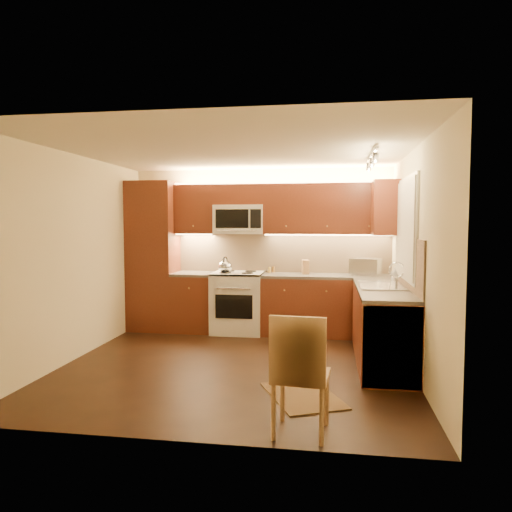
% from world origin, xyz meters
% --- Properties ---
extents(floor, '(4.00, 4.00, 0.01)m').
position_xyz_m(floor, '(0.00, 0.00, 0.00)').
color(floor, black).
rests_on(floor, ground).
extents(ceiling, '(4.00, 4.00, 0.01)m').
position_xyz_m(ceiling, '(0.00, 0.00, 2.50)').
color(ceiling, beige).
rests_on(ceiling, ground).
extents(wall_back, '(4.00, 0.01, 2.50)m').
position_xyz_m(wall_back, '(0.00, 2.00, 1.25)').
color(wall_back, beige).
rests_on(wall_back, ground).
extents(wall_front, '(4.00, 0.01, 2.50)m').
position_xyz_m(wall_front, '(0.00, -2.00, 1.25)').
color(wall_front, beige).
rests_on(wall_front, ground).
extents(wall_left, '(0.01, 4.00, 2.50)m').
position_xyz_m(wall_left, '(-2.00, 0.00, 1.25)').
color(wall_left, beige).
rests_on(wall_left, ground).
extents(wall_right, '(0.01, 4.00, 2.50)m').
position_xyz_m(wall_right, '(2.00, 0.00, 1.25)').
color(wall_right, beige).
rests_on(wall_right, ground).
extents(pantry, '(0.70, 0.60, 2.30)m').
position_xyz_m(pantry, '(-1.65, 1.70, 1.15)').
color(pantry, '#4C1E10').
rests_on(pantry, floor).
extents(base_cab_back_left, '(0.62, 0.60, 0.86)m').
position_xyz_m(base_cab_back_left, '(-0.99, 1.70, 0.43)').
color(base_cab_back_left, '#4C1E10').
rests_on(base_cab_back_left, floor).
extents(counter_back_left, '(0.62, 0.60, 0.04)m').
position_xyz_m(counter_back_left, '(-0.99, 1.70, 0.88)').
color(counter_back_left, '#3E3C38').
rests_on(counter_back_left, base_cab_back_left).
extents(base_cab_back_right, '(1.92, 0.60, 0.86)m').
position_xyz_m(base_cab_back_right, '(1.04, 1.70, 0.43)').
color(base_cab_back_right, '#4C1E10').
rests_on(base_cab_back_right, floor).
extents(counter_back_right, '(1.92, 0.60, 0.04)m').
position_xyz_m(counter_back_right, '(1.04, 1.70, 0.88)').
color(counter_back_right, '#3E3C38').
rests_on(counter_back_right, base_cab_back_right).
extents(base_cab_right, '(0.60, 2.00, 0.86)m').
position_xyz_m(base_cab_right, '(1.70, 0.40, 0.43)').
color(base_cab_right, '#4C1E10').
rests_on(base_cab_right, floor).
extents(counter_right, '(0.60, 2.00, 0.04)m').
position_xyz_m(counter_right, '(1.70, 0.40, 0.88)').
color(counter_right, '#3E3C38').
rests_on(counter_right, base_cab_right).
extents(dishwasher, '(0.58, 0.60, 0.84)m').
position_xyz_m(dishwasher, '(1.70, -0.30, 0.43)').
color(dishwasher, silver).
rests_on(dishwasher, floor).
extents(backsplash_back, '(3.30, 0.02, 0.60)m').
position_xyz_m(backsplash_back, '(0.35, 1.99, 1.20)').
color(backsplash_back, tan).
rests_on(backsplash_back, wall_back).
extents(backsplash_right, '(0.02, 2.00, 0.60)m').
position_xyz_m(backsplash_right, '(1.99, 0.40, 1.20)').
color(backsplash_right, tan).
rests_on(backsplash_right, wall_right).
extents(upper_cab_back_left, '(0.62, 0.35, 0.75)m').
position_xyz_m(upper_cab_back_left, '(-0.99, 1.82, 1.88)').
color(upper_cab_back_left, '#4C1E10').
rests_on(upper_cab_back_left, wall_back).
extents(upper_cab_back_right, '(1.92, 0.35, 0.75)m').
position_xyz_m(upper_cab_back_right, '(1.04, 1.82, 1.88)').
color(upper_cab_back_right, '#4C1E10').
rests_on(upper_cab_back_right, wall_back).
extents(upper_cab_bridge, '(0.76, 0.35, 0.31)m').
position_xyz_m(upper_cab_bridge, '(-0.30, 1.82, 2.09)').
color(upper_cab_bridge, '#4C1E10').
rests_on(upper_cab_bridge, wall_back).
extents(upper_cab_right_corner, '(0.35, 0.50, 0.75)m').
position_xyz_m(upper_cab_right_corner, '(1.82, 1.40, 1.88)').
color(upper_cab_right_corner, '#4C1E10').
rests_on(upper_cab_right_corner, wall_right).
extents(stove, '(0.76, 0.65, 0.92)m').
position_xyz_m(stove, '(-0.30, 1.68, 0.46)').
color(stove, silver).
rests_on(stove, floor).
extents(microwave, '(0.76, 0.38, 0.44)m').
position_xyz_m(microwave, '(-0.30, 1.81, 1.72)').
color(microwave, silver).
rests_on(microwave, wall_back).
extents(window_frame, '(0.03, 1.44, 1.24)m').
position_xyz_m(window_frame, '(1.99, 0.55, 1.60)').
color(window_frame, silver).
rests_on(window_frame, wall_right).
extents(window_blinds, '(0.02, 1.36, 1.16)m').
position_xyz_m(window_blinds, '(1.97, 0.55, 1.60)').
color(window_blinds, silver).
rests_on(window_blinds, wall_right).
extents(sink, '(0.52, 0.86, 0.15)m').
position_xyz_m(sink, '(1.70, 0.55, 0.98)').
color(sink, silver).
rests_on(sink, counter_right).
extents(faucet, '(0.20, 0.04, 0.30)m').
position_xyz_m(faucet, '(1.88, 0.55, 1.05)').
color(faucet, silver).
rests_on(faucet, counter_right).
extents(track_light_bar, '(0.04, 1.20, 0.03)m').
position_xyz_m(track_light_bar, '(1.55, 0.40, 2.46)').
color(track_light_bar, silver).
rests_on(track_light_bar, ceiling).
extents(kettle, '(0.26, 0.26, 0.25)m').
position_xyz_m(kettle, '(-0.48, 1.58, 1.04)').
color(kettle, silver).
rests_on(kettle, stove).
extents(toaster_oven, '(0.50, 0.44, 0.25)m').
position_xyz_m(toaster_oven, '(1.60, 1.76, 1.02)').
color(toaster_oven, silver).
rests_on(toaster_oven, counter_back_right).
extents(knife_block, '(0.12, 0.17, 0.21)m').
position_xyz_m(knife_block, '(0.71, 1.78, 1.01)').
color(knife_block, '#996545').
rests_on(knife_block, counter_back_right).
extents(spice_jar_a, '(0.06, 0.06, 0.09)m').
position_xyz_m(spice_jar_a, '(0.14, 1.93, 0.94)').
color(spice_jar_a, silver).
rests_on(spice_jar_a, counter_back_right).
extents(spice_jar_b, '(0.06, 0.06, 0.09)m').
position_xyz_m(spice_jar_b, '(0.21, 1.93, 0.95)').
color(spice_jar_b, brown).
rests_on(spice_jar_b, counter_back_right).
extents(spice_jar_c, '(0.05, 0.05, 0.10)m').
position_xyz_m(spice_jar_c, '(0.67, 1.94, 0.95)').
color(spice_jar_c, silver).
rests_on(spice_jar_c, counter_back_right).
extents(spice_jar_d, '(0.05, 0.05, 0.09)m').
position_xyz_m(spice_jar_d, '(0.15, 1.88, 0.94)').
color(spice_jar_d, '#AC8833').
rests_on(spice_jar_d, counter_back_right).
extents(soap_bottle, '(0.09, 0.09, 0.17)m').
position_xyz_m(soap_bottle, '(1.94, 1.21, 0.99)').
color(soap_bottle, silver).
rests_on(soap_bottle, counter_right).
extents(rug, '(0.91, 1.05, 0.01)m').
position_xyz_m(rug, '(0.83, -0.90, 0.01)').
color(rug, black).
rests_on(rug, floor).
extents(dining_chair, '(0.47, 0.47, 0.97)m').
position_xyz_m(dining_chair, '(0.86, -1.70, 0.49)').
color(dining_chair, '#996545').
rests_on(dining_chair, floor).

